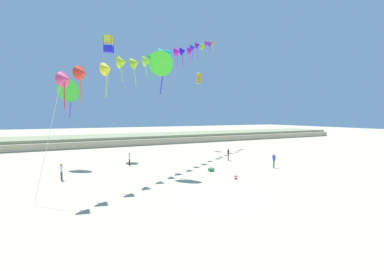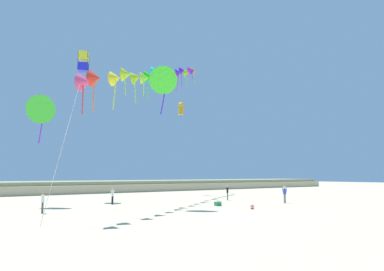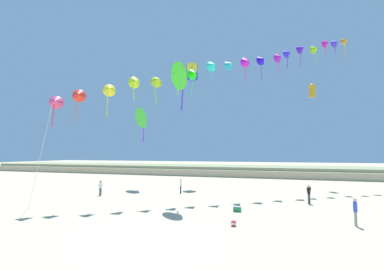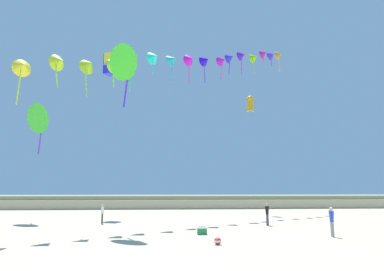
# 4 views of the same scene
# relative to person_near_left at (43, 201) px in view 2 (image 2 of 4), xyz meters

# --- Properties ---
(ground_plane) EXTENTS (240.00, 240.00, 0.00)m
(ground_plane) POSITION_rel_person_near_left_xyz_m (10.90, -10.27, -0.91)
(ground_plane) COLOR #C1B28E
(dune_ridge) EXTENTS (120.00, 13.62, 1.81)m
(dune_ridge) POSITION_rel_person_near_left_xyz_m (10.90, 30.50, -0.01)
(dune_ridge) COLOR tan
(dune_ridge) RESTS_ON ground
(person_near_left) EXTENTS (0.31, 0.53, 1.58)m
(person_near_left) POSITION_rel_person_near_left_xyz_m (0.00, 0.00, 0.00)
(person_near_left) COLOR #474C56
(person_near_left) RESTS_ON ground
(person_near_right) EXTENTS (0.21, 0.55, 1.55)m
(person_near_right) POSITION_rel_person_near_left_xyz_m (7.31, 4.22, -0.01)
(person_near_right) COLOR black
(person_near_right) RESTS_ON ground
(person_mid_center) EXTENTS (0.45, 0.47, 1.64)m
(person_mid_center) POSITION_rel_person_near_left_xyz_m (20.03, 1.82, 0.04)
(person_mid_center) COLOR #474C56
(person_mid_center) RESTS_ON ground
(person_far_left) EXTENTS (0.23, 0.59, 1.69)m
(person_far_left) POSITION_rel_person_near_left_xyz_m (21.84, -4.70, 0.07)
(person_far_left) COLOR gray
(person_far_left) RESTS_ON ground
(kite_banner_string) EXTENTS (29.50, 25.44, 20.86)m
(kite_banner_string) POSITION_rel_person_near_left_xyz_m (13.80, 5.42, 13.47)
(kite_banner_string) COLOR #E14077
(large_kite_low_lead) EXTENTS (3.17, 2.80, 4.72)m
(large_kite_low_lead) POSITION_rel_person_near_left_xyz_m (1.15, 6.91, 8.14)
(large_kite_low_lead) COLOR green
(large_kite_mid_trail) EXTENTS (1.49, 1.49, 2.29)m
(large_kite_mid_trail) POSITION_rel_person_near_left_xyz_m (6.35, 11.30, 15.03)
(large_kite_mid_trail) COLOR #2025E4
(large_kite_high_solo) EXTENTS (1.16, 1.11, 2.28)m
(large_kite_high_solo) POSITION_rel_person_near_left_xyz_m (22.22, 14.29, 11.71)
(large_kite_high_solo) COLOR gold
(large_kite_outer_drift) EXTENTS (2.89, 2.70, 4.48)m
(large_kite_outer_drift) POSITION_rel_person_near_left_xyz_m (9.52, -1.36, 10.45)
(large_kite_outer_drift) COLOR #43F12F
(beach_cooler) EXTENTS (0.58, 0.41, 0.46)m
(beach_cooler) POSITION_rel_person_near_left_xyz_m (14.51, -2.92, -0.70)
(beach_cooler) COLOR #23844C
(beach_cooler) RESTS_ON ground
(beach_ball) EXTENTS (0.36, 0.36, 0.36)m
(beach_ball) POSITION_rel_person_near_left_xyz_m (14.83, -6.91, -0.73)
(beach_ball) COLOR red
(beach_ball) RESTS_ON ground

